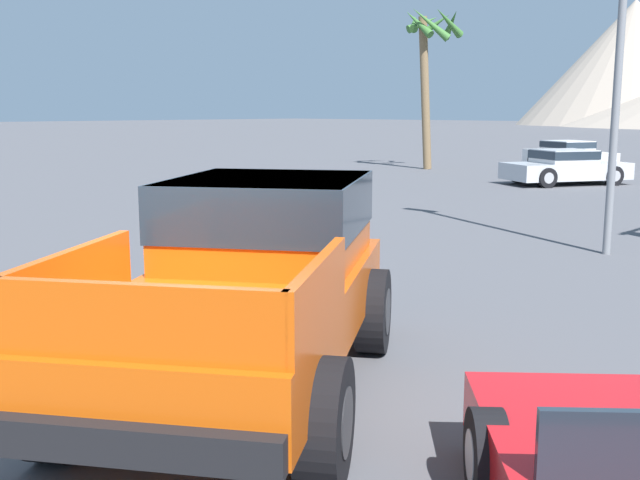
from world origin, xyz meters
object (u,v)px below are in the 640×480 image
at_px(parked_car_silver, 565,167).
at_px(palm_tree_short, 430,49).
at_px(parked_car_white, 568,154).
at_px(orange_pickup_truck, 255,270).

height_order(parked_car_silver, palm_tree_short, palm_tree_short).
xyz_separation_m(parked_car_white, parked_car_silver, (3.21, -7.04, 0.00)).
relative_size(orange_pickup_truck, palm_tree_short, 0.76).
height_order(parked_car_white, palm_tree_short, palm_tree_short).
bearing_deg(palm_tree_short, parked_car_silver, -16.46).
bearing_deg(parked_car_silver, orange_pickup_truck, -42.43).
relative_size(parked_car_white, parked_car_silver, 1.04).
xyz_separation_m(parked_car_silver, palm_tree_short, (-7.44, 2.20, 4.54)).
relative_size(parked_car_silver, palm_tree_short, 0.67).
distance_m(parked_car_white, palm_tree_short, 7.87).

